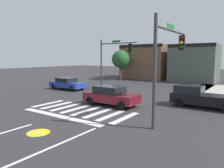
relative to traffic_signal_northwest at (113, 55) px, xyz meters
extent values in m
plane|color=#302D30|center=(3.83, -5.10, -3.94)|extent=(120.00, 120.00, 0.00)
cube|color=silver|center=(0.27, -9.60, -3.94)|extent=(0.42, 2.94, 0.01)
cube|color=silver|center=(1.29, -9.60, -3.94)|extent=(0.42, 2.94, 0.01)
cube|color=silver|center=(2.31, -9.60, -3.94)|extent=(0.42, 2.94, 0.01)
cube|color=silver|center=(3.33, -9.60, -3.94)|extent=(0.42, 2.94, 0.01)
cube|color=silver|center=(4.34, -9.60, -3.94)|extent=(0.42, 2.94, 0.01)
cube|color=silver|center=(5.36, -9.60, -3.94)|extent=(0.42, 2.94, 0.01)
cube|color=silver|center=(6.38, -9.60, -3.94)|extent=(0.42, 2.94, 0.01)
cube|color=silver|center=(7.40, -9.60, -3.94)|extent=(0.42, 2.94, 0.01)
cube|color=white|center=(3.83, -11.60, -3.94)|extent=(6.80, 0.50, 0.01)
cube|color=white|center=(3.83, -14.60, -3.94)|extent=(0.16, 2.00, 0.01)
cylinder|color=yellow|center=(5.25, -14.19, -3.94)|extent=(1.13, 1.13, 0.01)
cylinder|color=white|center=(4.99, -14.19, -3.93)|extent=(0.18, 0.18, 0.00)
cylinder|color=white|center=(5.50, -14.19, -3.93)|extent=(0.18, 0.18, 0.00)
cube|color=white|center=(5.25, -14.19, -3.93)|extent=(0.51, 0.05, 0.00)
cube|color=#B2AA9E|center=(8.63, 4.90, -3.87)|extent=(1.60, 10.00, 0.15)
cube|color=brown|center=(-2.38, 14.39, -1.04)|extent=(7.57, 6.99, 5.81)
cube|color=black|center=(-2.38, 11.10, 1.62)|extent=(7.57, 0.50, 0.50)
cube|color=#4C564C|center=(5.71, 13.73, -1.13)|extent=(6.59, 5.67, 5.63)
cube|color=black|center=(5.71, 11.10, 1.44)|extent=(6.59, 0.50, 0.50)
cylinder|color=#383A3D|center=(-1.75, 0.00, -1.06)|extent=(0.18, 0.18, 5.77)
cylinder|color=#383A3D|center=(0.63, 0.00, 1.31)|extent=(4.77, 0.12, 0.12)
cube|color=black|center=(2.22, 0.00, 0.74)|extent=(0.32, 0.32, 0.95)
sphere|color=#470A0A|center=(2.05, 0.00, 1.03)|extent=(0.22, 0.22, 0.22)
sphere|color=orange|center=(2.05, 0.00, 0.74)|extent=(0.22, 0.22, 0.22)
sphere|color=#0C3814|center=(2.05, 0.00, 0.44)|extent=(0.22, 0.22, 0.22)
cube|color=#197233|center=(0.39, 0.00, 1.53)|extent=(1.10, 0.03, 0.24)
cylinder|color=#383A3D|center=(9.63, -10.47, -1.05)|extent=(0.18, 0.18, 5.78)
cylinder|color=#383A3D|center=(9.63, -8.10, 1.24)|extent=(0.12, 4.74, 0.12)
cube|color=black|center=(9.63, -6.14, 0.66)|extent=(0.32, 0.32, 0.95)
sphere|color=#470A0A|center=(9.63, -6.31, 0.96)|extent=(0.22, 0.22, 0.22)
sphere|color=orange|center=(9.63, -6.31, 0.66)|extent=(0.22, 0.22, 0.22)
sphere|color=#0C3814|center=(9.63, -6.31, 0.37)|extent=(0.22, 0.22, 0.22)
cube|color=#197233|center=(9.63, -8.33, 1.46)|extent=(0.03, 1.10, 0.24)
cube|color=maroon|center=(4.74, -7.23, -3.33)|extent=(4.26, 1.80, 0.64)
cube|color=black|center=(4.57, -7.23, -2.73)|extent=(2.15, 1.58, 0.55)
cylinder|color=black|center=(3.29, -8.02, -3.61)|extent=(0.66, 0.22, 0.66)
cylinder|color=black|center=(3.29, -6.44, -3.61)|extent=(0.66, 0.22, 0.66)
cylinder|color=black|center=(6.19, -8.02, -3.61)|extent=(0.66, 0.22, 0.66)
cylinder|color=black|center=(6.19, -6.44, -3.61)|extent=(0.66, 0.22, 0.66)
cube|color=black|center=(10.78, -4.04, -3.30)|extent=(4.57, 1.77, 0.68)
cube|color=black|center=(9.69, -4.04, -2.67)|extent=(1.94, 1.56, 0.59)
cylinder|color=black|center=(9.22, -3.26, -3.61)|extent=(0.66, 0.22, 0.66)
cylinder|color=black|center=(9.22, -4.81, -3.61)|extent=(0.66, 0.22, 0.66)
cube|color=#23389E|center=(-4.09, -3.38, -3.37)|extent=(4.31, 1.78, 0.59)
cube|color=black|center=(-4.25, -3.38, -2.83)|extent=(2.02, 1.57, 0.48)
cylinder|color=black|center=(-2.62, -2.60, -3.63)|extent=(0.61, 0.22, 0.61)
cylinder|color=black|center=(-2.62, -4.16, -3.63)|extent=(0.61, 0.22, 0.61)
cylinder|color=black|center=(-5.55, -2.60, -3.63)|extent=(0.61, 0.22, 0.61)
cylinder|color=black|center=(-5.55, -4.16, -3.63)|extent=(0.61, 0.22, 0.61)
cylinder|color=#4C3823|center=(-4.67, 8.90, -2.54)|extent=(0.36, 0.36, 2.80)
sphere|color=#235628|center=(-4.67, 8.90, -0.54)|extent=(2.86, 2.86, 2.86)
camera|label=1|loc=(13.88, -20.37, -0.30)|focal=34.06mm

